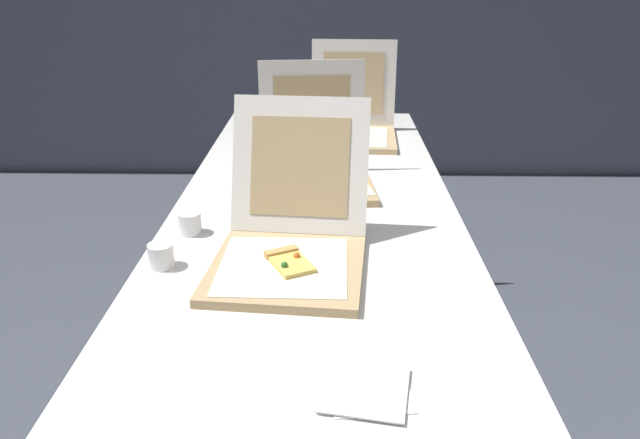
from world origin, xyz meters
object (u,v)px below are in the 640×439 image
cup_white_near_left (161,256)px  napkin_pile (367,389)px  pizza_box_middle (315,168)px  pizza_box_front (290,244)px  cup_white_near_center (190,223)px  pizza_box_back (352,125)px  table (314,228)px

cup_white_near_left → napkin_pile: cup_white_near_left is taller
pizza_box_middle → cup_white_near_left: 0.68m
pizza_box_front → cup_white_near_center: (-0.28, 0.17, -0.02)m
pizza_box_back → cup_white_near_left: 1.23m
pizza_box_middle → pizza_box_back: size_ratio=0.97×
pizza_box_middle → cup_white_near_center: size_ratio=6.71×
table → pizza_box_back: 0.81m
table → napkin_pile: napkin_pile is taller
pizza_box_front → napkin_pile: bearing=-65.6°
pizza_box_back → cup_white_near_center: bearing=-113.1°
table → cup_white_near_center: size_ratio=40.64×
cup_white_near_left → cup_white_near_center: bearing=81.9°
pizza_box_front → pizza_box_middle: 0.56m
pizza_box_front → napkin_pile: 0.50m
pizza_box_back → cup_white_near_center: size_ratio=6.88×
pizza_box_front → table: bearing=86.0°
napkin_pile → cup_white_near_center: bearing=124.9°
pizza_box_back → table: bearing=-96.4°
pizza_box_front → cup_white_near_left: (-0.31, -0.02, -0.02)m
pizza_box_front → napkin_pile: (0.16, -0.47, -0.05)m
pizza_box_middle → cup_white_near_center: bearing=-135.2°
napkin_pile → pizza_box_middle: bearing=96.4°
pizza_box_front → napkin_pile: size_ratio=3.02×
pizza_box_middle → pizza_box_back: bearing=70.4°
pizza_box_back → cup_white_near_left: (-0.49, -1.13, -0.03)m
pizza_box_front → cup_white_near_center: bearing=154.4°
table → pizza_box_middle: size_ratio=6.06×
pizza_box_front → pizza_box_back: (0.18, 1.11, 0.00)m
pizza_box_back → pizza_box_front: bearing=-96.3°
cup_white_near_center → pizza_box_middle: bearing=50.4°
pizza_box_front → pizza_box_middle: size_ratio=1.26×
table → pizza_box_middle: (-0.00, 0.25, 0.10)m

